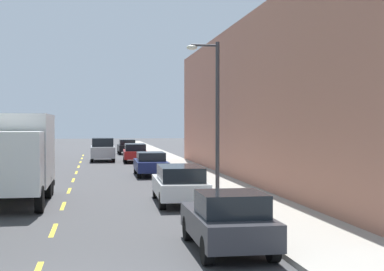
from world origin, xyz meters
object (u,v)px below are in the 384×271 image
(parked_wagon_forest, at_px, (25,153))
(parked_hatchback_charcoal, at_px, (228,221))
(delivery_box_truck, at_px, (18,153))
(parked_wagon_red, at_px, (135,152))
(parked_wagon_white, at_px, (179,183))
(parked_sedan_navy, at_px, (151,163))
(street_lamp, at_px, (214,107))
(parked_wagon_burgundy, at_px, (34,149))
(parked_suv_champagne, at_px, (9,157))
(parked_hatchback_black, at_px, (127,147))
(moving_silver_sedan, at_px, (103,149))

(parked_wagon_forest, bearing_deg, parked_hatchback_charcoal, -75.15)
(delivery_box_truck, xyz_separation_m, parked_wagon_red, (6.18, 22.96, -1.16))
(parked_wagon_white, distance_m, parked_sedan_navy, 12.01)
(street_lamp, relative_size, parked_wagon_white, 1.33)
(parked_wagon_burgundy, distance_m, parked_wagon_forest, 7.77)
(parked_suv_champagne, distance_m, parked_wagon_red, 12.11)
(parked_hatchback_black, distance_m, parked_wagon_burgundy, 9.80)
(street_lamp, bearing_deg, parked_wagon_white, -159.67)
(parked_suv_champagne, distance_m, parked_wagon_burgundy, 16.17)
(parked_hatchback_charcoal, bearing_deg, parked_suv_champagne, 109.60)
(parked_hatchback_charcoal, bearing_deg, delivery_box_truck, 122.17)
(delivery_box_truck, xyz_separation_m, parked_wagon_forest, (-2.46, 22.86, -1.16))
(parked_wagon_red, distance_m, moving_silver_sedan, 3.14)
(street_lamp, xyz_separation_m, parked_wagon_red, (-1.56, 23.85, -3.02))
(parked_wagon_white, bearing_deg, parked_hatchback_charcoal, -90.25)
(parked_wagon_burgundy, height_order, parked_wagon_forest, same)
(parked_wagon_red, bearing_deg, parked_suv_champagne, -135.41)
(parked_wagon_white, xyz_separation_m, parked_wagon_forest, (-8.72, 24.29, 0.00))
(delivery_box_truck, distance_m, parked_wagon_white, 6.53)
(parked_sedan_navy, bearing_deg, street_lamp, -82.72)
(street_lamp, height_order, parked_suv_champagne, street_lamp)
(parked_sedan_navy, xyz_separation_m, moving_silver_sedan, (-2.67, 14.17, 0.24))
(parked_wagon_burgundy, height_order, moving_silver_sedan, moving_silver_sedan)
(parked_sedan_navy, bearing_deg, parked_hatchback_black, 90.24)
(parked_suv_champagne, xyz_separation_m, parked_sedan_navy, (8.72, -3.88, -0.24))
(parked_wagon_burgundy, distance_m, moving_silver_sedan, 8.49)
(delivery_box_truck, distance_m, parked_hatchback_black, 35.70)
(parked_wagon_white, relative_size, parked_wagon_forest, 1.00)
(parked_wagon_white, bearing_deg, moving_silver_sedan, 95.80)
(parked_wagon_white, xyz_separation_m, parked_wagon_red, (-0.09, 24.39, 0.00))
(parked_hatchback_charcoal, relative_size, moving_silver_sedan, 0.84)
(parked_wagon_red, distance_m, parked_sedan_navy, 12.38)
(street_lamp, bearing_deg, parked_sedan_navy, 97.28)
(parked_wagon_red, bearing_deg, parked_wagon_forest, -179.31)
(street_lamp, bearing_deg, parked_hatchback_black, 92.50)
(parked_hatchback_black, distance_m, moving_silver_sedan, 10.70)
(parked_wagon_white, relative_size, parked_hatchback_charcoal, 1.18)
(parked_wagon_red, bearing_deg, delivery_box_truck, -105.06)
(moving_silver_sedan, bearing_deg, parked_suv_champagne, -120.44)
(delivery_box_truck, bearing_deg, parked_hatchback_charcoal, -57.83)
(delivery_box_truck, bearing_deg, parked_wagon_burgundy, 94.73)
(parked_sedan_navy, bearing_deg, parked_wagon_red, 90.45)
(delivery_box_truck, relative_size, parked_wagon_forest, 1.52)
(delivery_box_truck, height_order, parked_hatchback_charcoal, delivery_box_truck)
(street_lamp, relative_size, parked_wagon_forest, 1.33)
(delivery_box_truck, xyz_separation_m, parked_suv_champagne, (-2.45, 14.46, -0.98))
(parked_wagon_white, xyz_separation_m, parked_sedan_navy, (0.01, 12.01, -0.05))
(delivery_box_truck, distance_m, parked_sedan_navy, 12.36)
(street_lamp, bearing_deg, parked_wagon_red, 93.75)
(street_lamp, height_order, parked_hatchback_black, street_lamp)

